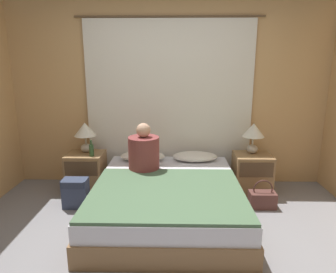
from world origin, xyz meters
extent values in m
plane|color=gray|center=(0.00, 0.00, 0.00)|extent=(16.00, 16.00, 0.00)
cube|color=tan|center=(0.00, 1.75, 1.25)|extent=(4.43, 0.06, 2.50)
cube|color=silver|center=(0.00, 1.68, 1.12)|extent=(2.26, 0.02, 2.24)
cylinder|color=brown|center=(0.00, 1.68, 2.26)|extent=(2.46, 0.02, 0.02)
cube|color=olive|center=(0.00, 0.67, 0.11)|extent=(1.60, 1.92, 0.22)
cube|color=silver|center=(0.00, 0.67, 0.31)|extent=(1.56, 1.88, 0.18)
cube|color=#937047|center=(-1.10, 1.34, 0.26)|extent=(0.47, 0.41, 0.52)
cube|color=#4C3823|center=(-1.10, 1.13, 0.39)|extent=(0.42, 0.02, 0.19)
cube|color=#937047|center=(1.10, 1.34, 0.26)|extent=(0.47, 0.41, 0.52)
cube|color=#4C3823|center=(1.10, 1.13, 0.39)|extent=(0.42, 0.02, 0.19)
ellipsoid|color=#B2A899|center=(-1.10, 1.40, 0.58)|extent=(0.14, 0.14, 0.12)
cylinder|color=#B2A893|center=(-1.10, 1.40, 0.70)|extent=(0.02, 0.02, 0.11)
cone|color=silver|center=(-1.10, 1.40, 0.84)|extent=(0.28, 0.28, 0.17)
ellipsoid|color=#B2A899|center=(1.10, 1.40, 0.58)|extent=(0.14, 0.14, 0.12)
cylinder|color=#B2A893|center=(1.10, 1.40, 0.70)|extent=(0.02, 0.02, 0.11)
cone|color=silver|center=(1.10, 1.40, 0.84)|extent=(0.28, 0.28, 0.17)
ellipsoid|color=silver|center=(-0.35, 1.43, 0.46)|extent=(0.59, 0.31, 0.12)
ellipsoid|color=silver|center=(0.35, 1.43, 0.46)|extent=(0.59, 0.31, 0.12)
cube|color=#4C6B4C|center=(0.00, 0.38, 0.42)|extent=(1.54, 1.28, 0.03)
cylinder|color=brown|center=(-0.29, 1.06, 0.61)|extent=(0.37, 0.37, 0.42)
sphere|color=tan|center=(-0.29, 1.06, 0.91)|extent=(0.17, 0.17, 0.17)
cylinder|color=#2D4C28|center=(-0.98, 1.24, 0.60)|extent=(0.06, 0.06, 0.15)
cylinder|color=#2D4C28|center=(-0.98, 1.24, 0.70)|extent=(0.02, 0.02, 0.06)
cube|color=#333D56|center=(-1.10, 0.87, 0.18)|extent=(0.29, 0.18, 0.35)
cube|color=#283045|center=(-1.10, 0.85, 0.31)|extent=(0.26, 0.19, 0.08)
cube|color=brown|center=(1.13, 0.91, 0.10)|extent=(0.31, 0.18, 0.19)
torus|color=#492B27|center=(1.13, 0.91, 0.23)|extent=(0.23, 0.02, 0.23)
camera|label=1|loc=(0.07, -2.41, 1.68)|focal=32.00mm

